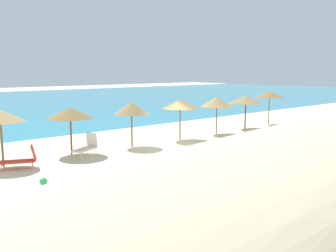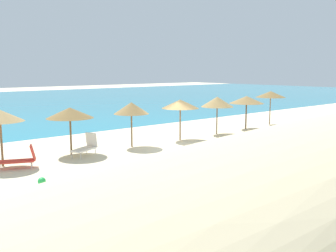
% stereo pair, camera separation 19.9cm
% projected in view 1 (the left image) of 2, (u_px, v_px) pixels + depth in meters
% --- Properties ---
extents(ground_plane, '(160.00, 160.00, 0.00)m').
position_uv_depth(ground_plane, '(175.00, 146.00, 22.08)').
color(ground_plane, beige).
extents(beach_umbrella_1, '(2.15, 2.15, 2.64)m').
position_uv_depth(beach_umbrella_1, '(0.00, 116.00, 17.08)').
color(beach_umbrella_1, brown).
rests_on(beach_umbrella_1, ground_plane).
extents(beach_umbrella_2, '(2.44, 2.44, 2.49)m').
position_uv_depth(beach_umbrella_2, '(70.00, 113.00, 19.55)').
color(beach_umbrella_2, brown).
rests_on(beach_umbrella_2, ground_plane).
extents(beach_umbrella_3, '(2.02, 2.02, 2.59)m').
position_uv_depth(beach_umbrella_3, '(132.00, 108.00, 21.57)').
color(beach_umbrella_3, brown).
rests_on(beach_umbrella_3, ground_plane).
extents(beach_umbrella_4, '(2.35, 2.35, 2.58)m').
position_uv_depth(beach_umbrella_4, '(180.00, 104.00, 23.68)').
color(beach_umbrella_4, brown).
rests_on(beach_umbrella_4, ground_plane).
extents(beach_umbrella_5, '(2.23, 2.23, 2.60)m').
position_uv_depth(beach_umbrella_5, '(217.00, 102.00, 25.93)').
color(beach_umbrella_5, brown).
rests_on(beach_umbrella_5, ground_plane).
extents(beach_umbrella_6, '(2.55, 2.55, 2.48)m').
position_uv_depth(beach_umbrella_6, '(246.00, 100.00, 28.28)').
color(beach_umbrella_6, brown).
rests_on(beach_umbrella_6, ground_plane).
extents(beach_umbrella_7, '(2.37, 2.37, 2.71)m').
position_uv_depth(beach_umbrella_7, '(270.00, 94.00, 30.53)').
color(beach_umbrella_7, brown).
rests_on(beach_umbrella_7, ground_plane).
extents(lounge_chair_1, '(1.65, 1.25, 1.13)m').
position_uv_depth(lounge_chair_1, '(87.00, 147.00, 19.58)').
color(lounge_chair_1, white).
rests_on(lounge_chair_1, ground_plane).
extents(lounge_chair_2, '(1.75, 1.22, 1.05)m').
position_uv_depth(lounge_chair_2, '(21.00, 159.00, 17.03)').
color(lounge_chair_2, red).
rests_on(lounge_chair_2, ground_plane).
extents(beach_ball, '(0.31, 0.31, 0.31)m').
position_uv_depth(beach_ball, '(43.00, 181.00, 14.58)').
color(beach_ball, green).
rests_on(beach_ball, ground_plane).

